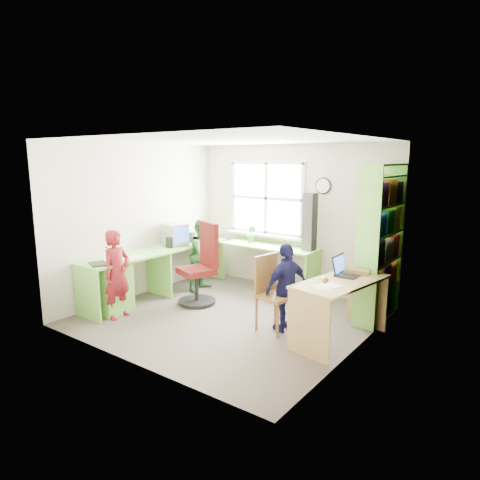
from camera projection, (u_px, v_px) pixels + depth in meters
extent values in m
cube|color=#4C443C|center=(229.00, 317.00, 5.95)|extent=(3.60, 3.40, 0.02)
cube|color=white|center=(228.00, 139.00, 5.50)|extent=(3.60, 3.40, 0.02)
cube|color=beige|center=(292.00, 218.00, 7.08)|extent=(3.60, 0.02, 2.40)
cube|color=beige|center=(126.00, 255.00, 4.37)|extent=(3.60, 0.02, 2.40)
cube|color=beige|center=(139.00, 220.00, 6.78)|extent=(0.02, 3.40, 2.40)
cube|color=beige|center=(360.00, 248.00, 4.67)|extent=(0.02, 3.40, 2.40)
cube|color=white|center=(266.00, 198.00, 7.29)|extent=(1.40, 0.01, 1.20)
cube|color=white|center=(266.00, 198.00, 7.29)|extent=(1.48, 0.04, 1.28)
cube|color=#A17A45|center=(313.00, 289.00, 3.89)|extent=(0.02, 0.82, 2.00)
sphere|color=gold|center=(325.00, 280.00, 4.17)|extent=(0.07, 0.07, 0.07)
cylinder|color=black|center=(323.00, 186.00, 6.63)|extent=(0.26, 0.03, 0.26)
cylinder|color=white|center=(323.00, 186.00, 6.61)|extent=(0.22, 0.01, 0.22)
cube|color=#90E95D|center=(158.00, 250.00, 6.77)|extent=(0.60, 2.70, 0.03)
cube|color=#90E95D|center=(270.00, 246.00, 7.08)|extent=(1.65, 0.56, 0.03)
cube|color=#90E95D|center=(159.00, 273.00, 6.84)|extent=(0.56, 0.03, 0.72)
cube|color=#90E95D|center=(87.00, 294.00, 5.79)|extent=(0.56, 0.03, 0.72)
cube|color=#90E95D|center=(212.00, 258.00, 7.88)|extent=(0.56, 0.03, 0.72)
cube|color=#90E95D|center=(313.00, 276.00, 6.68)|extent=(0.03, 0.52, 0.72)
cube|color=#90E95D|center=(110.00, 287.00, 6.09)|extent=(0.54, 0.45, 0.72)
cube|color=tan|center=(341.00, 282.00, 5.04)|extent=(0.80, 1.38, 0.03)
cube|color=tan|center=(308.00, 326.00, 4.68)|extent=(0.56, 0.12, 0.72)
cube|color=tan|center=(367.00, 300.00, 5.55)|extent=(0.56, 0.12, 0.72)
cube|color=#90E95D|center=(367.00, 250.00, 5.33)|extent=(0.30, 0.02, 2.10)
cube|color=#90E95D|center=(392.00, 238.00, 6.12)|extent=(0.30, 0.02, 2.10)
cube|color=#90E95D|center=(385.00, 165.00, 5.53)|extent=(0.30, 1.00, 0.02)
cube|color=#90E95D|center=(376.00, 313.00, 5.91)|extent=(0.30, 1.00, 0.02)
cube|color=#90E95D|center=(377.00, 288.00, 5.84)|extent=(0.30, 1.00, 0.02)
cube|color=#90E95D|center=(379.00, 261.00, 5.77)|extent=(0.30, 1.00, 0.02)
cube|color=#90E95D|center=(381.00, 234.00, 5.70)|extent=(0.30, 1.00, 0.02)
cube|color=#90E95D|center=(383.00, 205.00, 5.63)|extent=(0.30, 1.00, 0.02)
cube|color=#90E95D|center=(384.00, 176.00, 5.56)|extent=(0.30, 1.00, 0.02)
cube|color=red|center=(369.00, 309.00, 5.64)|extent=(0.25, 0.28, 0.27)
cube|color=#1B47A6|center=(377.00, 302.00, 5.90)|extent=(0.25, 0.30, 0.29)
cube|color=#218A40|center=(384.00, 296.00, 6.13)|extent=(0.25, 0.26, 0.30)
cube|color=yellow|center=(370.00, 282.00, 5.57)|extent=(0.25, 0.28, 0.30)
cube|color=#83378A|center=(379.00, 276.00, 5.82)|extent=(0.25, 0.30, 0.32)
cube|color=orange|center=(386.00, 273.00, 6.06)|extent=(0.25, 0.26, 0.29)
cube|color=#292929|center=(372.00, 253.00, 5.50)|extent=(0.25, 0.28, 0.32)
cube|color=silver|center=(380.00, 250.00, 5.76)|extent=(0.25, 0.30, 0.29)
cube|color=red|center=(387.00, 246.00, 5.99)|extent=(0.25, 0.26, 0.30)
cube|color=#1B47A6|center=(374.00, 225.00, 5.43)|extent=(0.25, 0.28, 0.29)
cube|color=#218A40|center=(382.00, 221.00, 5.68)|extent=(0.25, 0.30, 0.30)
cube|color=yellow|center=(389.00, 218.00, 5.92)|extent=(0.25, 0.26, 0.32)
cube|color=#83378A|center=(375.00, 194.00, 5.36)|extent=(0.25, 0.28, 0.30)
cube|color=orange|center=(384.00, 192.00, 5.61)|extent=(0.25, 0.30, 0.32)
cube|color=#292929|center=(391.00, 192.00, 5.85)|extent=(0.25, 0.26, 0.29)
cylinder|color=black|center=(197.00, 301.00, 6.49)|extent=(0.73, 0.73, 0.05)
cylinder|color=black|center=(197.00, 287.00, 6.45)|extent=(0.08, 0.08, 0.43)
cube|color=#55120F|center=(196.00, 271.00, 6.40)|extent=(0.60, 0.60, 0.09)
cube|color=#55120F|center=(209.00, 244.00, 6.45)|extent=(0.45, 0.23, 0.67)
cylinder|color=brown|center=(256.00, 313.00, 5.45)|extent=(0.04, 0.04, 0.45)
cylinder|color=brown|center=(277.00, 321.00, 5.19)|extent=(0.04, 0.04, 0.45)
cylinder|color=brown|center=(275.00, 307.00, 5.69)|extent=(0.04, 0.04, 0.45)
cylinder|color=brown|center=(296.00, 314.00, 5.43)|extent=(0.04, 0.04, 0.45)
cube|color=brown|center=(276.00, 296.00, 5.40)|extent=(0.49, 0.49, 0.04)
cube|color=brown|center=(266.00, 273.00, 5.48)|extent=(0.10, 0.40, 0.50)
cube|color=#AAA9AE|center=(175.00, 244.00, 7.11)|extent=(0.30, 0.26, 0.02)
cube|color=#AAA9AE|center=(175.00, 234.00, 7.08)|extent=(0.42, 0.39, 0.34)
cube|color=#3F72F2|center=(181.00, 235.00, 6.94)|extent=(0.06, 0.28, 0.25)
cube|color=black|center=(99.00, 264.00, 5.82)|extent=(0.37, 0.32, 0.02)
cube|color=black|center=(107.00, 255.00, 5.85)|extent=(0.30, 0.17, 0.20)
cube|color=white|center=(107.00, 256.00, 5.85)|extent=(0.26, 0.14, 0.16)
cube|color=black|center=(349.00, 275.00, 5.26)|extent=(0.26, 0.36, 0.02)
cube|color=black|center=(339.00, 264.00, 5.31)|extent=(0.07, 0.35, 0.23)
cube|color=#3F72F2|center=(340.00, 264.00, 5.31)|extent=(0.05, 0.31, 0.19)
cube|color=black|center=(169.00, 242.00, 6.88)|extent=(0.09, 0.09, 0.17)
cube|color=black|center=(192.00, 237.00, 7.33)|extent=(0.09, 0.09, 0.17)
cube|color=black|center=(310.00, 222.00, 6.63)|extent=(0.20, 0.18, 0.90)
cube|color=red|center=(357.00, 271.00, 5.37)|extent=(0.37, 0.37, 0.06)
cube|color=white|center=(134.00, 257.00, 6.21)|extent=(0.20, 0.29, 0.00)
cube|color=white|center=(327.00, 286.00, 4.81)|extent=(0.33, 0.37, 0.00)
imported|color=#2D713A|center=(252.00, 234.00, 7.32)|extent=(0.18, 0.16, 0.29)
imported|color=maroon|center=(117.00, 274.00, 5.83)|extent=(0.33, 0.47, 1.22)
imported|color=#28662C|center=(203.00, 255.00, 7.09)|extent=(0.46, 0.59, 1.18)
imported|color=#13143D|center=(287.00, 287.00, 5.39)|extent=(0.47, 0.72, 1.13)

